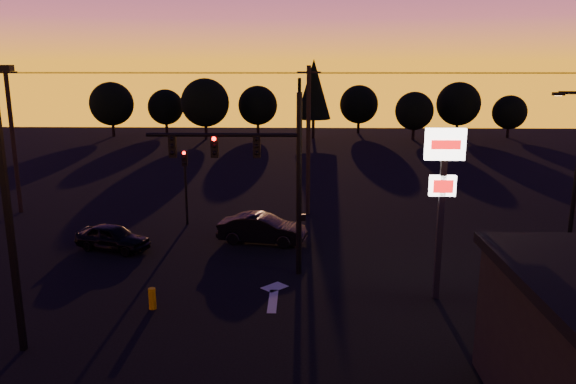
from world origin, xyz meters
The scene contains 22 objects.
ground centered at (0.00, 0.00, 0.00)m, with size 120.00×120.00×0.00m, color black.
lane_arrow centered at (0.50, 1.67, 0.01)m, with size 1.20×3.10×0.01m.
traffic_signal_mast centered at (-0.10, 3.99, 4.94)m, with size 6.79×0.52×8.58m.
secondary_signal centered at (-5.00, 11.49, 2.86)m, with size 0.30×0.31×4.35m.
parking_lot_light centered at (-7.50, -3.00, 5.27)m, with size 1.25×0.30×9.14m.
pylon_sign centered at (7.00, 1.50, 4.91)m, with size 1.50×0.28×6.80m.
streetlight centered at (13.91, 5.50, 4.42)m, with size 1.55×0.35×8.00m.
utility_pole_0 centered at (-16.00, 14.00, 4.59)m, with size 1.40×0.26×9.00m.
utility_pole_1 centered at (2.00, 14.00, 4.59)m, with size 1.40×0.26×9.00m.
power_wires centered at (2.00, 14.00, 8.57)m, with size 36.00×1.22×0.07m.
bollard centered at (-4.06, 0.19, 0.42)m, with size 0.28×0.28×0.83m, color #C99700.
tree_0 centered at (-22.00, 50.00, 4.06)m, with size 5.36×5.36×6.74m.
tree_1 centered at (-16.00, 53.00, 3.43)m, with size 4.54×4.54×5.71m.
tree_2 centered at (-10.00, 48.00, 4.37)m, with size 5.77×5.78×7.26m.
tree_3 centered at (-4.00, 52.00, 3.75)m, with size 4.95×4.95×6.22m.
tree_4 centered at (3.00, 49.00, 5.93)m, with size 4.18×4.18×9.50m.
tree_5 centered at (9.00, 54.00, 3.75)m, with size 4.95×4.95×6.22m.
tree_6 centered at (15.00, 48.00, 3.43)m, with size 4.54×4.54×5.71m.
tree_7 centered at (21.00, 51.00, 4.06)m, with size 5.36×5.36×6.74m.
tree_8 centered at (27.00, 50.00, 3.12)m, with size 4.12×4.12×5.19m.
car_left centered at (-7.83, 7.01, 0.65)m, with size 1.53×3.81×1.30m, color black.
car_mid centered at (-0.43, 8.33, 0.75)m, with size 1.59×4.55×1.50m, color black.
Camera 1 is at (1.61, -19.56, 9.26)m, focal length 35.00 mm.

